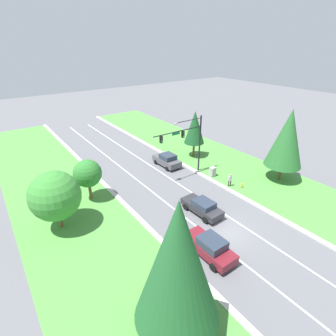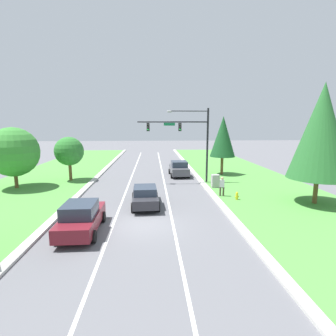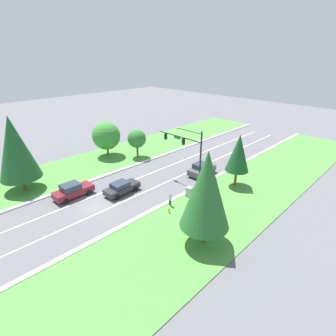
{
  "view_description": "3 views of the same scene",
  "coord_description": "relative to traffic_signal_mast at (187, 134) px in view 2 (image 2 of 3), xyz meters",
  "views": [
    {
      "loc": [
        -15.47,
        -12.07,
        15.77
      ],
      "look_at": [
        2.13,
        12.4,
        1.01
      ],
      "focal_mm": 28.0,
      "sensor_mm": 36.0,
      "label": 1
    },
    {
      "loc": [
        0.6,
        -15.03,
        5.97
      ],
      "look_at": [
        2.09,
        9.72,
        1.8
      ],
      "focal_mm": 28.0,
      "sensor_mm": 36.0,
      "label": 2
    },
    {
      "loc": [
        23.93,
        -12.4,
        15.81
      ],
      "look_at": [
        0.86,
        10.83,
        1.38
      ],
      "focal_mm": 28.0,
      "sensor_mm": 36.0,
      "label": 3
    }
  ],
  "objects": [
    {
      "name": "ground_plane",
      "position": [
        -4.11,
        -11.04,
        -5.01
      ],
      "size": [
        160.0,
        160.0,
        0.0
      ],
      "primitive_type": "plane",
      "color": "#5B5B60"
    },
    {
      "name": "curb_strip_right",
      "position": [
        1.54,
        -11.04,
        -4.94
      ],
      "size": [
        0.5,
        90.0,
        0.15
      ],
      "color": "beige",
      "rests_on": "ground_plane"
    },
    {
      "name": "curb_strip_left",
      "position": [
        -9.76,
        -11.04,
        -4.94
      ],
      "size": [
        0.5,
        90.0,
        0.15
      ],
      "color": "beige",
      "rests_on": "ground_plane"
    },
    {
      "name": "grass_verge_right",
      "position": [
        6.79,
        -11.04,
        -4.97
      ],
      "size": [
        10.0,
        90.0,
        0.08
      ],
      "color": "#4C8E3D",
      "rests_on": "ground_plane"
    },
    {
      "name": "lane_stripe_inner_left",
      "position": [
        -5.91,
        -11.04,
        -5.01
      ],
      "size": [
        0.14,
        81.0,
        0.01
      ],
      "color": "white",
      "rests_on": "ground_plane"
    },
    {
      "name": "lane_stripe_inner_right",
      "position": [
        -2.31,
        -11.04,
        -5.01
      ],
      "size": [
        0.14,
        81.0,
        0.01
      ],
      "color": "white",
      "rests_on": "ground_plane"
    },
    {
      "name": "traffic_signal_mast",
      "position": [
        0.0,
        0.0,
        0.0
      ],
      "size": [
        7.08,
        0.41,
        7.53
      ],
      "color": "black",
      "rests_on": "ground_plane"
    },
    {
      "name": "burgundy_sedan",
      "position": [
        -7.47,
        -12.01,
        -4.15
      ],
      "size": [
        2.11,
        4.67,
        1.75
      ],
      "rotation": [
        0.0,
        0.0,
        0.01
      ],
      "color": "maroon",
      "rests_on": "ground_plane"
    },
    {
      "name": "graphite_sedan",
      "position": [
        -0.45,
        3.7,
        -4.15
      ],
      "size": [
        2.22,
        4.35,
        1.76
      ],
      "rotation": [
        0.0,
        0.0,
        0.02
      ],
      "color": "#4C4C51",
      "rests_on": "ground_plane"
    },
    {
      "name": "charcoal_sedan",
      "position": [
        -4.07,
        -7.41,
        -4.24
      ],
      "size": [
        2.13,
        4.56,
        1.52
      ],
      "rotation": [
        0.0,
        0.0,
        0.04
      ],
      "color": "#28282D",
      "rests_on": "ground_plane"
    },
    {
      "name": "utility_cabinet",
      "position": [
        2.39,
        -2.3,
        -4.37
      ],
      "size": [
        0.7,
        0.6,
        1.28
      ],
      "color": "#9E9E99",
      "rests_on": "ground_plane"
    },
    {
      "name": "pedestrian",
      "position": [
        2.2,
        -5.36,
        -4.07
      ],
      "size": [
        0.43,
        0.32,
        1.69
      ],
      "rotation": [
        0.0,
        0.0,
        2.84
      ],
      "color": "#42382D",
      "rests_on": "ground_plane"
    },
    {
      "name": "fire_hydrant",
      "position": [
        3.12,
        -6.46,
        -4.67
      ],
      "size": [
        0.34,
        0.2,
        0.7
      ],
      "color": "gold",
      "rests_on": "ground_plane"
    },
    {
      "name": "conifer_near_right_tree",
      "position": [
        4.71,
        4.09,
        -0.5
      ],
      "size": [
        2.93,
        2.93,
        6.87
      ],
      "color": "brown",
      "rests_on": "ground_plane"
    },
    {
      "name": "oak_near_left_tree",
      "position": [
        -12.18,
        1.67,
        -1.86
      ],
      "size": [
        2.98,
        2.98,
        4.66
      ],
      "color": "brown",
      "rests_on": "ground_plane"
    },
    {
      "name": "conifer_far_right_tree",
      "position": [
        8.67,
        -7.74,
        0.43
      ],
      "size": [
        4.33,
        4.33,
        8.91
      ],
      "color": "brown",
      "rests_on": "ground_plane"
    },
    {
      "name": "oak_far_left_tree",
      "position": [
        -16.22,
        -1.4,
        -1.57
      ],
      "size": [
        4.52,
        4.52,
        5.7
      ],
      "color": "brown",
      "rests_on": "ground_plane"
    }
  ]
}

